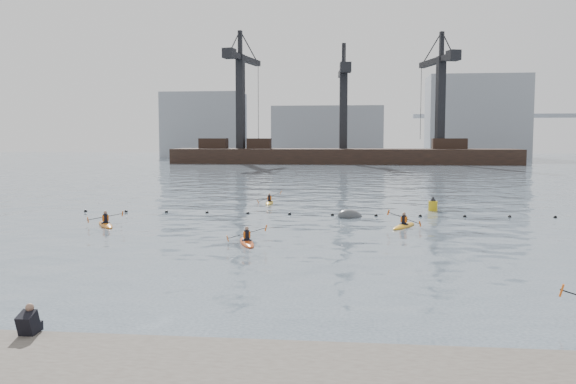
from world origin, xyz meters
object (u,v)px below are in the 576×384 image
Objects in this scene: kayaker_0 at (247,242)px; kayaker_3 at (404,225)px; kayaker_2 at (106,224)px; nav_buoy at (433,206)px; mooring_buoy at (350,217)px; kayaker_5 at (269,202)px.

kayaker_3 is (8.43, 6.73, 0.00)m from kayaker_0.
kayaker_2 is 2.54× the size of nav_buoy.
kayaker_2 is 1.49× the size of mooring_buoy.
nav_buoy is at bearing 97.47° from kayaker_3.
kayaker_3 reaches higher than mooring_buoy.
kayaker_0 is 19.06m from nav_buoy.
mooring_buoy is at bearing 47.73° from kayaker_0.
kayaker_3 is at bearing -27.52° from kayaker_2.
mooring_buoy is at bearing 152.50° from kayaker_3.
kayaker_0 is at bearing -115.12° from mooring_buoy.
kayaker_5 reaches higher than kayaker_3.
kayaker_3 is (18.17, 1.44, -0.00)m from kayaker_2.
kayaker_5 is 10.52m from mooring_buoy.
kayaker_2 is at bearing -154.24° from nav_buoy.
mooring_buoy is at bearing -11.02° from kayaker_2.
nav_buoy is (12.76, -3.73, 0.28)m from kayaker_5.
mooring_buoy is (14.91, 5.74, -0.10)m from kayaker_2.
kayaker_3 reaches higher than kayaker_2.
kayaker_3 is 1.51× the size of mooring_buoy.
kayaker_0 is at bearing -89.16° from kayaker_5.
kayaker_2 is at bearing 134.34° from kayaker_0.
nav_buoy is (6.05, 4.38, 0.37)m from mooring_buoy.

